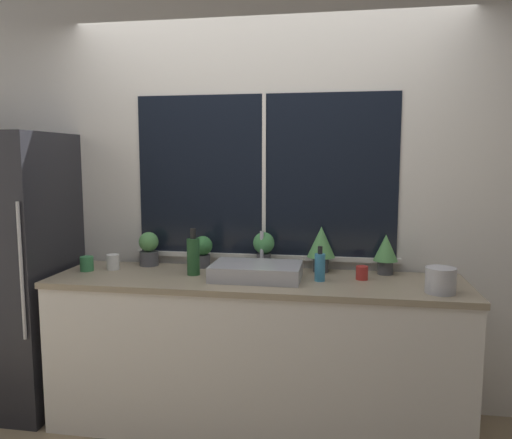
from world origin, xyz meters
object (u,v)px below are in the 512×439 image
object	(u,v)px
mug_white	(113,262)
mug_red	(362,273)
mug_green	(87,264)
mug_grey	(439,276)
potted_plant_right	(321,245)
potted_plant_left	(203,250)
potted_plant_center	(264,248)
potted_plant_far_left	(149,248)
sink	(257,271)
refrigerator	(8,271)
kettle	(441,279)
soap_bottle	(320,267)
bottle_tall	(193,256)
potted_plant_far_right	(386,251)

from	to	relation	value
mug_white	mug_red	bearing A→B (deg)	-0.20
mug_green	mug_grey	world-z (taller)	mug_grey
potted_plant_right	mug_green	bearing A→B (deg)	-171.45
mug_green	potted_plant_left	bearing A→B (deg)	17.48
potted_plant_center	mug_grey	world-z (taller)	potted_plant_center
potted_plant_far_left	mug_grey	size ratio (longest dim) A/B	2.15
sink	potted_plant_center	world-z (taller)	sink
refrigerator	mug_red	world-z (taller)	refrigerator
mug_red	kettle	distance (m)	0.46
potted_plant_right	soap_bottle	size ratio (longest dim) A/B	1.41
potted_plant_right	mug_grey	xyz separation A→B (m)	(0.66, -0.21, -0.12)
bottle_tall	mug_white	bearing A→B (deg)	174.26
potted_plant_left	bottle_tall	xyz separation A→B (m)	(-0.00, -0.21, 0.00)
bottle_tall	kettle	bearing A→B (deg)	-7.37
sink	bottle_tall	size ratio (longest dim) A/B	1.83
potted_plant_center	potted_plant_far_right	bearing A→B (deg)	0.00
mug_grey	mug_red	distance (m)	0.42
refrigerator	kettle	distance (m)	2.66
potted_plant_right	soap_bottle	xyz separation A→B (m)	(0.00, -0.24, -0.09)
bottle_tall	kettle	xyz separation A→B (m)	(1.40, -0.18, -0.04)
sink	kettle	size ratio (longest dim) A/B	3.31
refrigerator	potted_plant_right	xyz separation A→B (m)	(2.01, 0.21, 0.20)
potted_plant_center	kettle	xyz separation A→B (m)	(1.00, -0.39, -0.07)
potted_plant_far_left	potted_plant_left	world-z (taller)	potted_plant_far_left
refrigerator	potted_plant_far_left	size ratio (longest dim) A/B	7.98
bottle_tall	mug_red	bearing A→B (deg)	2.83
potted_plant_far_left	mug_green	world-z (taller)	potted_plant_far_left
kettle	bottle_tall	bearing A→B (deg)	172.63
potted_plant_far_left	mug_green	xyz separation A→B (m)	(-0.33, -0.22, -0.07)
potted_plant_right	mug_red	bearing A→B (deg)	-33.46
potted_plant_far_right	mug_green	world-z (taller)	potted_plant_far_right
potted_plant_far_right	bottle_tall	size ratio (longest dim) A/B	0.86
potted_plant_center	soap_bottle	bearing A→B (deg)	-32.98
mug_grey	kettle	size ratio (longest dim) A/B	0.66
refrigerator	potted_plant_right	world-z (taller)	refrigerator
soap_bottle	mug_white	xyz separation A→B (m)	(-1.31, 0.08, -0.04)
sink	potted_plant_far_right	bearing A→B (deg)	17.89
sink	mug_grey	distance (m)	1.03
potted_plant_far_left	soap_bottle	xyz separation A→B (m)	(1.13, -0.24, -0.03)
soap_bottle	mug_red	xyz separation A→B (m)	(0.24, 0.07, -0.05)
soap_bottle	mug_green	bearing A→B (deg)	179.32
kettle	potted_plant_left	bearing A→B (deg)	164.34
mug_red	potted_plant_right	bearing A→B (deg)	146.54
potted_plant_center	mug_grey	distance (m)	1.05
potted_plant_far_left	mug_white	xyz separation A→B (m)	(-0.18, -0.16, -0.07)
sink	potted_plant_far_left	world-z (taller)	sink
mug_white	bottle_tall	bearing A→B (deg)	-5.74
potted_plant_left	mug_red	distance (m)	1.02
potted_plant_left	potted_plant_right	world-z (taller)	potted_plant_right
potted_plant_far_left	mug_green	size ratio (longest dim) A/B	2.44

